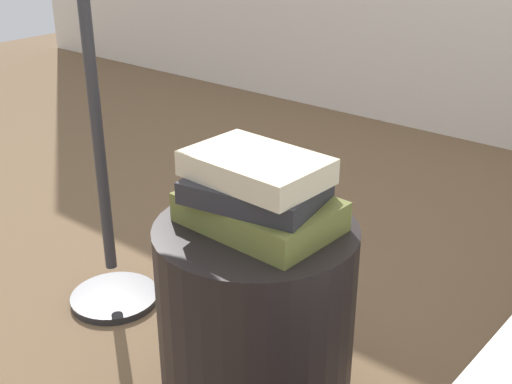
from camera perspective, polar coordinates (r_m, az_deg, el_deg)
The scene contains 4 objects.
side_table at distance 1.36m, azimuth 0.00°, elevation -11.63°, with size 0.39×0.39×0.46m, color black.
book_olive at distance 1.23m, azimuth 0.16°, elevation -1.67°, with size 0.28×0.20×0.06m, color olive.
book_charcoal at distance 1.21m, azimuth -0.08°, elevation 0.28°, with size 0.24×0.18×0.04m, color #28282D.
book_cream at distance 1.19m, azimuth 0.07°, elevation 2.21°, with size 0.25×0.17×0.05m, color beige.
Camera 1 is at (0.70, -0.85, 1.03)m, focal length 46.10 mm.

